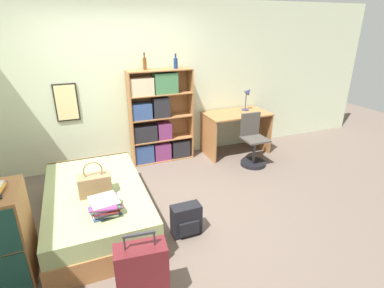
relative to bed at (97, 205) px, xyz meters
name	(u,v)px	position (x,y,z in m)	size (l,w,h in m)	color
ground_plane	(149,211)	(0.61, -0.02, -0.23)	(14.00, 14.00, 0.00)	#66564C
wall_back	(119,86)	(0.61, 1.62, 1.07)	(10.00, 0.09, 2.60)	beige
bed	(97,205)	(0.00, 0.00, 0.00)	(1.12, 1.88, 0.46)	#A36B3D
handbag	(95,184)	(0.00, -0.14, 0.35)	(0.35, 0.18, 0.39)	#93704C
book_stack_on_bed	(105,206)	(0.06, -0.54, 0.30)	(0.33, 0.37, 0.14)	#334C84
suitcase	(142,277)	(0.24, -1.35, 0.08)	(0.44, 0.24, 0.74)	#5B191E
bookcase	(157,121)	(1.16, 1.42, 0.50)	(1.05, 0.28, 1.56)	#A36B3D
bottle_green	(145,63)	(1.01, 1.45, 1.43)	(0.06, 0.06, 0.26)	brown
bottle_brown	(176,63)	(1.50, 1.40, 1.42)	(0.07, 0.07, 0.23)	navy
desk	(236,125)	(2.57, 1.24, 0.29)	(1.14, 0.66, 0.76)	#A36B3D
desk_lamp	(248,95)	(2.84, 1.34, 0.81)	(0.18, 0.13, 0.42)	navy
desk_chair	(253,148)	(2.59, 0.67, 0.06)	(0.42, 0.42, 0.87)	black
backpack	(186,220)	(0.90, -0.61, -0.05)	(0.33, 0.20, 0.36)	black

